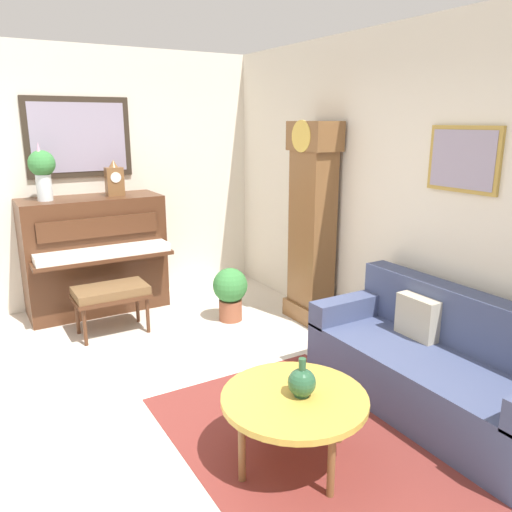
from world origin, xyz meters
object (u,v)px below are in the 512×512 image
at_px(couch, 438,367).
at_px(mantel_clock, 114,180).
at_px(coffee_table, 294,400).
at_px(piano_bench, 111,294).
at_px(grandfather_clock, 312,229).
at_px(potted_plant, 230,291).
at_px(piano, 95,254).
at_px(flower_vase, 42,169).
at_px(green_jug, 302,382).

xyz_separation_m(couch, mantel_clock, (-3.26, -1.34, 1.10)).
bearing_deg(coffee_table, piano_bench, -170.57).
xyz_separation_m(piano_bench, mantel_clock, (-0.74, 0.31, 1.01)).
bearing_deg(mantel_clock, grandfather_clock, 48.05).
bearing_deg(grandfather_clock, potted_plant, -118.14).
distance_m(piano, flower_vase, 1.03).
distance_m(mantel_clock, potted_plant, 1.72).
xyz_separation_m(piano, couch, (3.26, 1.61, -0.32)).
relative_size(piano_bench, coffee_table, 0.80).
bearing_deg(coffee_table, piano, -173.49).
xyz_separation_m(coffee_table, green_jug, (0.02, 0.04, 0.12)).
xyz_separation_m(piano, mantel_clock, (0.00, 0.27, 0.79)).
height_order(coffee_table, green_jug, green_jug).
height_order(mantel_clock, green_jug, mantel_clock).
bearing_deg(potted_plant, grandfather_clock, 61.86).
distance_m(piano_bench, grandfather_clock, 2.08).
relative_size(grandfather_clock, couch, 1.07).
xyz_separation_m(couch, potted_plant, (-2.24, -0.50, 0.01)).
bearing_deg(green_jug, couch, 89.52).
bearing_deg(coffee_table, mantel_clock, -178.17).
relative_size(piano_bench, mantel_clock, 1.84).
xyz_separation_m(piano_bench, couch, (2.53, 1.65, -0.09)).
bearing_deg(coffee_table, flower_vase, -165.96).
bearing_deg(piano, mantel_clock, 89.40).
relative_size(piano_bench, flower_vase, 1.21).
xyz_separation_m(coffee_table, mantel_clock, (-3.23, -0.10, 1.00)).
relative_size(grandfather_clock, mantel_clock, 5.34).
relative_size(green_jug, potted_plant, 0.43).
height_order(mantel_clock, potted_plant, mantel_clock).
bearing_deg(potted_plant, green_jug, -17.38).
bearing_deg(flower_vase, piano, 90.30).
distance_m(grandfather_clock, coffee_table, 2.40).
relative_size(piano, mantel_clock, 3.79).
xyz_separation_m(piano_bench, flower_vase, (-0.74, -0.39, 1.15)).
distance_m(mantel_clock, flower_vase, 0.72).
xyz_separation_m(couch, green_jug, (-0.01, -1.20, 0.22)).
distance_m(piano, couch, 3.65).
relative_size(coffee_table, mantel_clock, 2.32).
bearing_deg(flower_vase, couch, 32.09).
height_order(flower_vase, potted_plant, flower_vase).
bearing_deg(grandfather_clock, piano_bench, -109.78).
height_order(couch, mantel_clock, mantel_clock).
distance_m(coffee_table, mantel_clock, 3.39).
height_order(coffee_table, mantel_clock, mantel_clock).
distance_m(flower_vase, green_jug, 3.51).
xyz_separation_m(mantel_clock, green_jug, (3.25, 0.14, -0.89)).
height_order(grandfather_clock, flower_vase, grandfather_clock).
bearing_deg(piano_bench, coffee_table, 9.43).
xyz_separation_m(coffee_table, potted_plant, (-2.21, 0.74, -0.09)).
height_order(grandfather_clock, mantel_clock, grandfather_clock).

